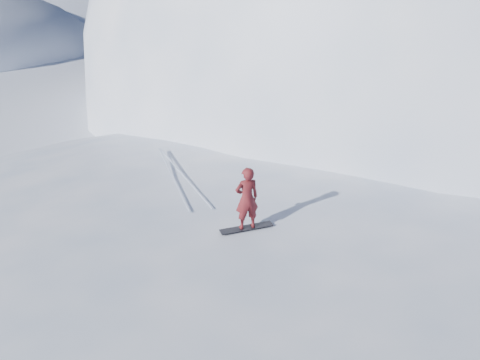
# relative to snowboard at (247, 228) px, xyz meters

# --- Properties ---
(ground) EXTENTS (400.00, 400.00, 0.00)m
(ground) POSITION_rel_snowboard_xyz_m (0.07, -0.73, -2.41)
(ground) COLOR white
(ground) RESTS_ON ground
(near_ridge) EXTENTS (36.00, 28.00, 4.80)m
(near_ridge) POSITION_rel_snowboard_xyz_m (1.07, 2.27, -2.41)
(near_ridge) COLOR white
(near_ridge) RESTS_ON ground
(summit_peak) EXTENTS (60.00, 56.00, 56.00)m
(summit_peak) POSITION_rel_snowboard_xyz_m (22.07, 25.27, -2.41)
(summit_peak) COLOR white
(summit_peak) RESTS_ON ground
(peak_shoulder) EXTENTS (28.00, 24.00, 18.00)m
(peak_shoulder) POSITION_rel_snowboard_xyz_m (10.07, 19.27, -2.41)
(peak_shoulder) COLOR white
(peak_shoulder) RESTS_ON ground
(wind_bumps) EXTENTS (16.00, 14.40, 1.00)m
(wind_bumps) POSITION_rel_snowboard_xyz_m (-0.48, 1.39, -2.41)
(wind_bumps) COLOR white
(wind_bumps) RESTS_ON ground
(snowboard) EXTENTS (1.63, 0.51, 0.03)m
(snowboard) POSITION_rel_snowboard_xyz_m (0.00, 0.00, 0.00)
(snowboard) COLOR black
(snowboard) RESTS_ON near_ridge
(snowboarder) EXTENTS (0.75, 0.54, 1.90)m
(snowboarder) POSITION_rel_snowboard_xyz_m (0.00, 0.00, 0.96)
(snowboarder) COLOR maroon
(snowboarder) RESTS_ON snowboard
(board_tracks) EXTENTS (1.60, 5.95, 0.04)m
(board_tracks) POSITION_rel_snowboard_xyz_m (-1.75, 4.25, 0.01)
(board_tracks) COLOR silver
(board_tracks) RESTS_ON ground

